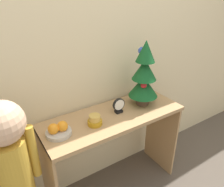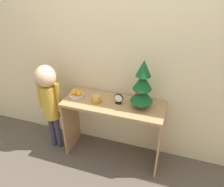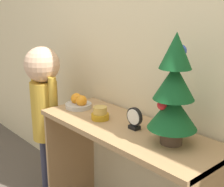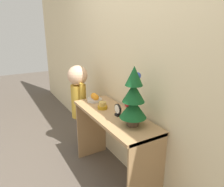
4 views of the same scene
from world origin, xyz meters
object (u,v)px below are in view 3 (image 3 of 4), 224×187
Objects in this scene: mini_tree at (174,92)px; child_figure at (44,99)px; singing_bowl at (100,114)px; desk_clock at (134,119)px; fruit_bowl at (79,103)px.

mini_tree is 0.47× the size of child_figure.
singing_bowl is 0.86× the size of desk_clock.
singing_bowl is (0.26, -0.03, 0.00)m from fruit_bowl.
desk_clock is at bearing -178.41° from mini_tree.
child_figure is (-1.05, -0.10, -0.25)m from mini_tree.
desk_clock is 0.11× the size of child_figure.
mini_tree is at bearing 5.25° from child_figure.
mini_tree reaches higher than fruit_bowl.
mini_tree is at bearing 1.47° from fruit_bowl.
fruit_bowl is at bearing 13.91° from child_figure.
singing_bowl is at bearing 4.59° from child_figure.
mini_tree reaches higher than singing_bowl.
desk_clock is 0.81m from child_figure.
fruit_bowl is (-0.73, -0.02, -0.22)m from mini_tree.
mini_tree reaches higher than child_figure.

